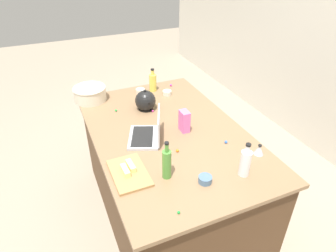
{
  "coord_description": "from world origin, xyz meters",
  "views": [
    {
      "loc": [
        1.76,
        -0.76,
        2.18
      ],
      "look_at": [
        0.0,
        0.0,
        0.95
      ],
      "focal_mm": 31.78,
      "sensor_mm": 36.0,
      "label": 1
    }
  ],
  "objects_px": {
    "bottle_vinegar": "(245,162)",
    "ramekin_small": "(205,179)",
    "butter_stick_right": "(131,166)",
    "ramekin_wide": "(140,91)",
    "butter_stick_left": "(125,170)",
    "bottle_oil": "(153,82)",
    "cutting_board": "(129,173)",
    "laptop": "(149,133)",
    "kettle": "(145,101)",
    "kitchen_timer": "(259,150)",
    "mixing_bowl_large": "(90,93)",
    "candy_bag": "(184,121)",
    "bottle_olive": "(167,163)",
    "ramekin_medium": "(167,93)"
  },
  "relations": [
    {
      "from": "butter_stick_left",
      "to": "laptop",
      "type": "bearing_deg",
      "value": 139.28
    },
    {
      "from": "kettle",
      "to": "butter_stick_left",
      "type": "height_order",
      "value": "kettle"
    },
    {
      "from": "kettle",
      "to": "butter_stick_left",
      "type": "bearing_deg",
      "value": -28.33
    },
    {
      "from": "butter_stick_right",
      "to": "ramekin_wide",
      "type": "height_order",
      "value": "butter_stick_right"
    },
    {
      "from": "laptop",
      "to": "kettle",
      "type": "xyz_separation_m",
      "value": [
        -0.43,
        0.13,
        0.03
      ]
    },
    {
      "from": "ramekin_medium",
      "to": "kitchen_timer",
      "type": "relative_size",
      "value": 1.07
    },
    {
      "from": "mixing_bowl_large",
      "to": "kettle",
      "type": "relative_size",
      "value": 1.4
    },
    {
      "from": "mixing_bowl_large",
      "to": "cutting_board",
      "type": "xyz_separation_m",
      "value": [
        1.12,
        0.03,
        -0.06
      ]
    },
    {
      "from": "cutting_board",
      "to": "ramekin_small",
      "type": "xyz_separation_m",
      "value": [
        0.25,
        0.41,
        0.01
      ]
    },
    {
      "from": "ramekin_medium",
      "to": "laptop",
      "type": "bearing_deg",
      "value": -33.75
    },
    {
      "from": "ramekin_small",
      "to": "kitchen_timer",
      "type": "height_order",
      "value": "kitchen_timer"
    },
    {
      "from": "mixing_bowl_large",
      "to": "bottle_olive",
      "type": "bearing_deg",
      "value": 10.83
    },
    {
      "from": "bottle_vinegar",
      "to": "cutting_board",
      "type": "height_order",
      "value": "bottle_vinegar"
    },
    {
      "from": "bottle_olive",
      "to": "kitchen_timer",
      "type": "height_order",
      "value": "bottle_olive"
    },
    {
      "from": "cutting_board",
      "to": "butter_stick_right",
      "type": "relative_size",
      "value": 3.07
    },
    {
      "from": "butter_stick_right",
      "to": "ramekin_medium",
      "type": "height_order",
      "value": "butter_stick_right"
    },
    {
      "from": "kettle",
      "to": "cutting_board",
      "type": "distance_m",
      "value": 0.85
    },
    {
      "from": "bottle_oil",
      "to": "ramekin_wide",
      "type": "height_order",
      "value": "bottle_oil"
    },
    {
      "from": "mixing_bowl_large",
      "to": "bottle_vinegar",
      "type": "height_order",
      "value": "bottle_vinegar"
    },
    {
      "from": "mixing_bowl_large",
      "to": "cutting_board",
      "type": "relative_size",
      "value": 0.88
    },
    {
      "from": "mixing_bowl_large",
      "to": "bottle_vinegar",
      "type": "bearing_deg",
      "value": 26.25
    },
    {
      "from": "bottle_oil",
      "to": "candy_bag",
      "type": "relative_size",
      "value": 1.32
    },
    {
      "from": "bottle_oil",
      "to": "cutting_board",
      "type": "bearing_deg",
      "value": -28.07
    },
    {
      "from": "bottle_olive",
      "to": "bottle_oil",
      "type": "bearing_deg",
      "value": 163.05
    },
    {
      "from": "ramekin_medium",
      "to": "kettle",
      "type": "bearing_deg",
      "value": -56.99
    },
    {
      "from": "butter_stick_left",
      "to": "bottle_oil",
      "type": "bearing_deg",
      "value": 150.95
    },
    {
      "from": "mixing_bowl_large",
      "to": "ramekin_medium",
      "type": "height_order",
      "value": "mixing_bowl_large"
    },
    {
      "from": "candy_bag",
      "to": "mixing_bowl_large",
      "type": "bearing_deg",
      "value": -144.72
    },
    {
      "from": "bottle_vinegar",
      "to": "butter_stick_left",
      "type": "bearing_deg",
      "value": -112.8
    },
    {
      "from": "bottle_oil",
      "to": "ramekin_medium",
      "type": "relative_size",
      "value": 2.74
    },
    {
      "from": "ramekin_small",
      "to": "bottle_olive",
      "type": "bearing_deg",
      "value": -125.1
    },
    {
      "from": "kitchen_timer",
      "to": "bottle_oil",
      "type": "bearing_deg",
      "value": -165.78
    },
    {
      "from": "kettle",
      "to": "ramekin_small",
      "type": "distance_m",
      "value": 1.01
    },
    {
      "from": "laptop",
      "to": "bottle_vinegar",
      "type": "relative_size",
      "value": 1.57
    },
    {
      "from": "cutting_board",
      "to": "butter_stick_right",
      "type": "distance_m",
      "value": 0.05
    },
    {
      "from": "kitchen_timer",
      "to": "bottle_vinegar",
      "type": "bearing_deg",
      "value": -59.07
    },
    {
      "from": "bottle_vinegar",
      "to": "ramekin_small",
      "type": "distance_m",
      "value": 0.27
    },
    {
      "from": "kettle",
      "to": "candy_bag",
      "type": "bearing_deg",
      "value": 19.7
    },
    {
      "from": "ramekin_medium",
      "to": "candy_bag",
      "type": "distance_m",
      "value": 0.64
    },
    {
      "from": "bottle_olive",
      "to": "ramekin_medium",
      "type": "height_order",
      "value": "bottle_olive"
    },
    {
      "from": "kettle",
      "to": "cutting_board",
      "type": "bearing_deg",
      "value": -26.92
    },
    {
      "from": "bottle_olive",
      "to": "kettle",
      "type": "height_order",
      "value": "bottle_olive"
    },
    {
      "from": "kitchen_timer",
      "to": "candy_bag",
      "type": "relative_size",
      "value": 0.45
    },
    {
      "from": "laptop",
      "to": "ramekin_medium",
      "type": "distance_m",
      "value": 0.74
    },
    {
      "from": "laptop",
      "to": "bottle_oil",
      "type": "relative_size",
      "value": 1.65
    },
    {
      "from": "bottle_oil",
      "to": "butter_stick_left",
      "type": "bearing_deg",
      "value": -29.05
    },
    {
      "from": "ramekin_wide",
      "to": "bottle_olive",
      "type": "bearing_deg",
      "value": -11.05
    },
    {
      "from": "kettle",
      "to": "kitchen_timer",
      "type": "xyz_separation_m",
      "value": [
        0.91,
        0.5,
        -0.04
      ]
    },
    {
      "from": "ramekin_small",
      "to": "ramekin_wide",
      "type": "xyz_separation_m",
      "value": [
        -1.33,
        0.04,
        0.0
      ]
    },
    {
      "from": "bottle_vinegar",
      "to": "butter_stick_right",
      "type": "relative_size",
      "value": 2.15
    }
  ]
}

